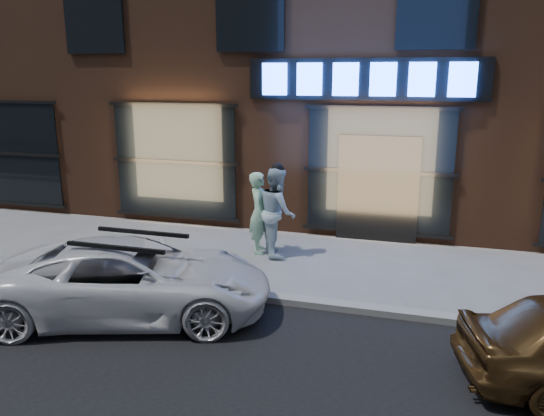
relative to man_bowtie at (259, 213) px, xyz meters
The scene contains 6 objects.
ground 3.46m from the man_bowtie, 46.06° to the right, with size 90.00×90.00×0.00m, color slate.
curb 3.44m from the man_bowtie, 46.06° to the right, with size 60.00×0.25×0.12m, color gray.
storefront_building 7.40m from the man_bowtie, 67.41° to the left, with size 30.20×8.28×10.30m.
man_bowtie is the anchor object (origin of this frame).
man_cap 0.42m from the man_bowtie, ahead, with size 0.91×0.71×1.87m, color silver.
white_suv 3.64m from the man_bowtie, 105.68° to the right, with size 1.99×4.31×1.20m, color silver.
Camera 1 is at (0.95, -7.92, 3.70)m, focal length 35.00 mm.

